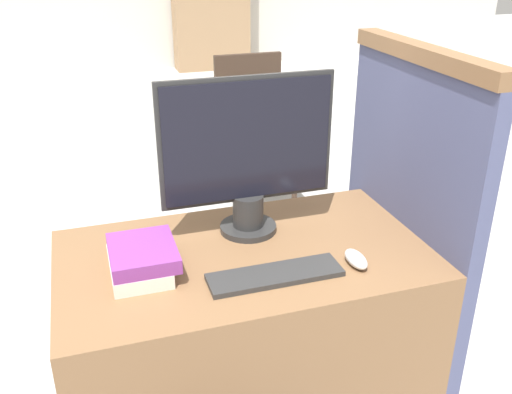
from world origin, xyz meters
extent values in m
cube|color=brown|center=(0.00, 0.32, 0.38)|extent=(1.12, 0.65, 0.76)
cube|color=#474C70|center=(0.58, 0.37, 0.64)|extent=(0.05, 0.74, 1.29)
cube|color=brown|center=(0.58, 0.37, 1.31)|extent=(0.07, 0.74, 0.05)
cylinder|color=#282828|center=(0.05, 0.46, 0.77)|extent=(0.18, 0.18, 0.02)
cylinder|color=#282828|center=(0.05, 0.46, 0.83)|extent=(0.10, 0.10, 0.10)
cube|color=#282828|center=(0.05, 0.46, 1.07)|extent=(0.55, 0.01, 0.40)
cube|color=black|center=(0.05, 0.46, 1.07)|extent=(0.52, 0.02, 0.37)
cube|color=#2D2D2D|center=(0.04, 0.17, 0.77)|extent=(0.38, 0.11, 0.02)
ellipsoid|color=silver|center=(0.29, 0.16, 0.78)|extent=(0.05, 0.11, 0.04)
cube|color=silver|center=(-0.32, 0.31, 0.78)|extent=(0.16, 0.23, 0.04)
cube|color=#7A3384|center=(-0.30, 0.31, 0.82)|extent=(0.18, 0.22, 0.04)
cylinder|color=#38281E|center=(0.45, 1.99, 0.21)|extent=(0.04, 0.04, 0.42)
cylinder|color=#38281E|center=(0.83, 1.99, 0.21)|extent=(0.04, 0.04, 0.42)
cylinder|color=#38281E|center=(0.45, 2.37, 0.21)|extent=(0.04, 0.04, 0.42)
cylinder|color=#38281E|center=(0.83, 2.37, 0.21)|extent=(0.04, 0.04, 0.42)
cube|color=#38281E|center=(0.64, 2.18, 0.45)|extent=(0.44, 0.44, 0.05)
cube|color=#38281E|center=(0.64, 2.38, 0.71)|extent=(0.44, 0.04, 0.48)
camera|label=1|loc=(-0.42, -1.11, 1.64)|focal=40.00mm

